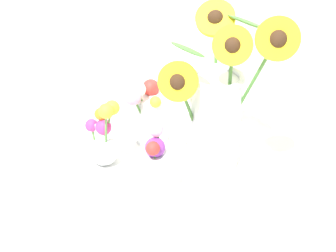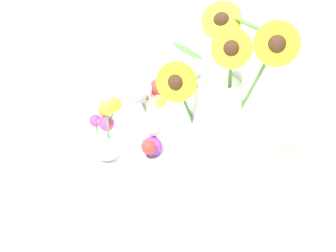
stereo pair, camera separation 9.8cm
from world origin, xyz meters
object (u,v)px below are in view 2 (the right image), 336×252
at_px(vase_small_back, 156,112).
at_px(vase_small_center, 153,167).
at_px(vase_bulb_right, 107,135).
at_px(serving_tray, 168,175).
at_px(mason_jar_sunflowers, 217,114).

bearing_deg(vase_small_back, vase_small_center, -74.02).
relative_size(vase_small_center, vase_bulb_right, 0.87).
bearing_deg(vase_bulb_right, vase_small_center, -27.79).
height_order(serving_tray, vase_small_center, vase_small_center).
bearing_deg(vase_small_center, mason_jar_sunflowers, 43.02).
xyz_separation_m(mason_jar_sunflowers, vase_bulb_right, (-0.24, -0.03, -0.08)).
distance_m(serving_tray, vase_small_center, 0.09).
bearing_deg(serving_tray, vase_small_center, -101.29).
distance_m(mason_jar_sunflowers, vase_small_back, 0.19).
bearing_deg(vase_small_back, serving_tray, -60.92).
relative_size(serving_tray, mason_jar_sunflowers, 1.37).
relative_size(vase_small_center, vase_small_back, 0.89).
relative_size(serving_tray, vase_small_center, 3.47).
bearing_deg(mason_jar_sunflowers, serving_tray, -158.87).
xyz_separation_m(vase_small_center, vase_small_back, (-0.05, 0.18, 0.02)).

